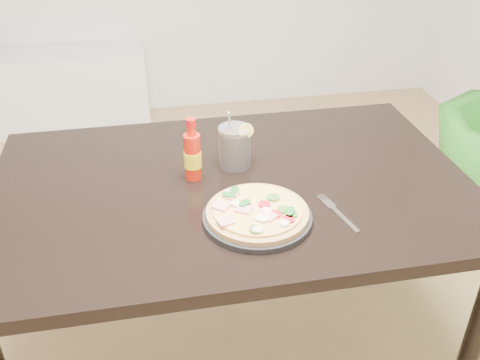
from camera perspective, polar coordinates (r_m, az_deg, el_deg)
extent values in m
plane|color=#9E7A51|center=(2.07, -3.77, -18.00)|extent=(4.50, 4.50, 0.00)
cube|color=black|center=(1.58, -0.82, -0.83)|extent=(1.40, 0.90, 0.04)
cylinder|color=black|center=(1.76, 23.59, -15.77)|extent=(0.06, 0.06, 0.71)
cylinder|color=black|center=(2.14, -19.92, -5.46)|extent=(0.06, 0.06, 0.71)
cylinder|color=black|center=(2.27, 13.55, -1.91)|extent=(0.06, 0.06, 0.71)
cylinder|color=black|center=(1.41, 1.85, -4.00)|extent=(0.29, 0.29, 0.02)
cylinder|color=tan|center=(1.40, 1.87, -3.50)|extent=(0.27, 0.27, 0.01)
cylinder|color=#EBD666|center=(1.40, 1.87, -3.15)|extent=(0.23, 0.23, 0.01)
cube|color=pink|center=(1.39, -2.03, -2.83)|extent=(0.05, 0.05, 0.01)
cube|color=pink|center=(1.38, 0.38, -3.14)|extent=(0.05, 0.05, 0.01)
cube|color=pink|center=(1.36, 3.02, -3.85)|extent=(0.05, 0.05, 0.01)
cube|color=pink|center=(1.34, -1.50, -4.43)|extent=(0.05, 0.04, 0.01)
cube|color=pink|center=(1.44, -1.00, -1.60)|extent=(0.05, 0.05, 0.01)
cylinder|color=red|center=(1.35, 5.18, -4.19)|extent=(0.03, 0.03, 0.01)
cylinder|color=red|center=(1.40, 0.13, -2.65)|extent=(0.03, 0.03, 0.01)
cylinder|color=red|center=(1.38, 0.30, -3.11)|extent=(0.03, 0.03, 0.01)
cylinder|color=red|center=(1.37, 3.79, -3.65)|extent=(0.03, 0.03, 0.01)
cylinder|color=red|center=(1.40, 2.62, -2.63)|extent=(0.03, 0.03, 0.01)
cylinder|color=#397326|center=(1.37, 5.46, -3.68)|extent=(0.03, 0.03, 0.01)
cylinder|color=#397326|center=(1.43, 3.57, -1.89)|extent=(0.03, 0.03, 0.01)
cylinder|color=#397326|center=(1.39, 4.70, -3.17)|extent=(0.03, 0.03, 0.01)
cylinder|color=#397326|center=(1.31, 1.69, -5.29)|extent=(0.03, 0.03, 0.01)
ellipsoid|color=white|center=(1.38, 2.79, -3.28)|extent=(0.03, 0.03, 0.01)
ellipsoid|color=white|center=(1.35, 2.07, -4.03)|extent=(0.03, 0.03, 0.01)
ellipsoid|color=white|center=(1.40, -0.45, -2.50)|extent=(0.03, 0.03, 0.01)
ellipsoid|color=white|center=(1.34, 4.76, -4.60)|extent=(0.03, 0.03, 0.01)
ellipsoid|color=white|center=(1.43, -0.99, -1.68)|extent=(0.03, 0.03, 0.01)
ellipsoid|color=white|center=(1.31, 1.92, -5.30)|extent=(0.03, 0.03, 0.01)
ellipsoid|color=white|center=(1.35, 2.51, -4.15)|extent=(0.03, 0.03, 0.01)
ellipsoid|color=#18661F|center=(1.40, 0.54, -2.41)|extent=(0.05, 0.04, 0.00)
ellipsoid|color=#18661F|center=(1.43, -1.24, -1.52)|extent=(0.05, 0.04, 0.00)
ellipsoid|color=#18661F|center=(1.37, 5.41, -3.29)|extent=(0.04, 0.05, 0.00)
ellipsoid|color=#18661F|center=(1.45, -0.59, -1.02)|extent=(0.04, 0.05, 0.00)
cylinder|color=red|center=(1.56, -5.07, 2.47)|extent=(0.06, 0.06, 0.14)
cylinder|color=yellow|center=(1.56, -5.06, 2.24)|extent=(0.05, 0.05, 0.05)
cylinder|color=red|center=(1.52, -5.22, 5.30)|extent=(0.03, 0.03, 0.03)
cylinder|color=red|center=(1.51, -5.27, 6.16)|extent=(0.03, 0.03, 0.02)
cylinder|color=black|center=(1.63, -0.58, 3.32)|extent=(0.09, 0.09, 0.11)
cylinder|color=silver|center=(1.62, -0.58, 3.57)|extent=(0.10, 0.10, 0.13)
cylinder|color=#F2E059|center=(1.58, 0.67, 5.29)|extent=(0.04, 0.01, 0.04)
cylinder|color=#B2B2B7|center=(1.61, -1.01, 4.86)|extent=(0.03, 0.06, 0.17)
cube|color=silver|center=(1.44, 11.14, -4.18)|extent=(0.04, 0.12, 0.00)
cube|color=silver|center=(1.49, 9.46, -2.54)|extent=(0.03, 0.04, 0.00)
cube|color=silver|center=(1.51, 8.51, -1.98)|extent=(0.01, 0.03, 0.00)
cube|color=silver|center=(1.51, 8.70, -1.93)|extent=(0.01, 0.03, 0.00)
cube|color=silver|center=(1.51, 8.90, -1.88)|extent=(0.01, 0.03, 0.00)
cube|color=silver|center=(1.52, 9.09, -1.82)|extent=(0.01, 0.03, 0.00)
cube|color=white|center=(3.72, -20.84, 8.71)|extent=(1.40, 0.34, 0.50)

